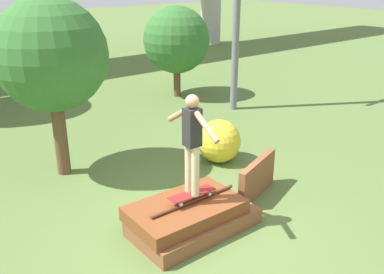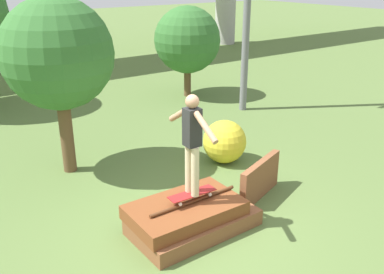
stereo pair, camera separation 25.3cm
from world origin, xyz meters
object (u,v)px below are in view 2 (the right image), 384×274
Objects in this scene: tree_behind_right at (58,55)px; skater at (192,138)px; skateboard at (192,194)px; tree_mid_back at (187,40)px; bush_yellow_flowering at (225,142)px.

skater is at bearing -75.66° from tree_behind_right.
tree_mid_back is (4.31, 6.31, 1.18)m from skateboard.
skateboard is 2.62m from bush_yellow_flowering.
tree_mid_back is at bearing 31.72° from tree_behind_right.
skater is 3.36m from tree_behind_right.
tree_behind_right is (-0.81, 3.15, 1.75)m from skateboard.
tree_behind_right is at bearing 104.34° from skateboard.
bush_yellow_flowering is (2.02, 1.66, -0.15)m from skateboard.
skateboard is 7.74m from tree_mid_back.
bush_yellow_flowering is at bearing 39.40° from skateboard.
tree_behind_right reaches higher than bush_yellow_flowering.
bush_yellow_flowering reaches higher than skateboard.
skateboard is at bearing -75.66° from tree_behind_right.
tree_mid_back is 5.36m from bush_yellow_flowering.
skater is at bearing -140.60° from bush_yellow_flowering.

